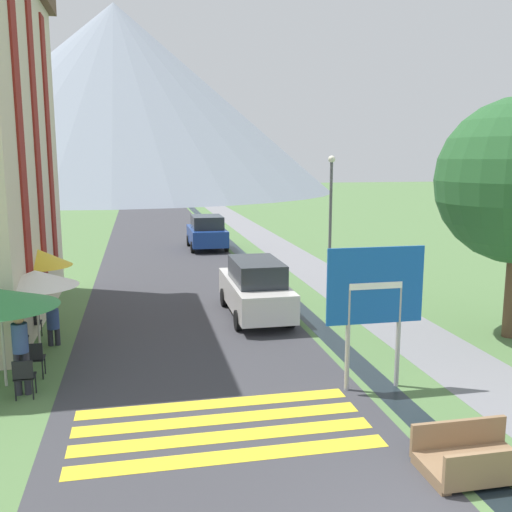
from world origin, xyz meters
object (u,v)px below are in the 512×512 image
at_px(road_sign, 375,296).
at_px(cafe_chair_nearest, 24,375).
at_px(cafe_umbrella_middle_white, 35,278).
at_px(cafe_umbrella_front_green, 0,298).
at_px(cafe_chair_far_right, 33,321).
at_px(person_seated_far, 53,321).
at_px(cafe_chair_near_left, 34,357).
at_px(footbridge, 475,460).
at_px(streetlamp, 331,207).
at_px(person_standing_terrace, 21,348).
at_px(parked_car_near, 255,288).
at_px(cafe_umbrella_rear_yellow, 37,258).
at_px(person_seated_near, 18,340).
at_px(parked_car_far, 207,232).
at_px(cafe_chair_middle, 18,337).

bearing_deg(road_sign, cafe_chair_nearest, 172.61).
bearing_deg(cafe_umbrella_middle_white, road_sign, -27.26).
bearing_deg(cafe_umbrella_front_green, cafe_umbrella_middle_white, 79.76).
height_order(cafe_chair_far_right, cafe_chair_nearest, same).
bearing_deg(person_seated_far, cafe_chair_near_left, -92.16).
xyz_separation_m(road_sign, footbridge, (0.26, -3.48, -1.82)).
bearing_deg(cafe_chair_near_left, person_seated_far, 94.61).
xyz_separation_m(cafe_umbrella_front_green, cafe_umbrella_middle_white, (0.38, 2.09, -0.03)).
bearing_deg(streetlamp, person_standing_terrace, -136.36).
xyz_separation_m(parked_car_near, cafe_umbrella_rear_yellow, (-6.39, 0.21, 1.16)).
distance_m(cafe_chair_nearest, cafe_umbrella_front_green, 1.74).
distance_m(road_sign, cafe_chair_nearest, 7.46).
bearing_deg(cafe_chair_near_left, cafe_chair_nearest, -84.43).
bearing_deg(person_seated_near, parked_car_far, 68.82).
distance_m(cafe_umbrella_front_green, cafe_umbrella_middle_white, 2.12).
bearing_deg(cafe_chair_near_left, parked_car_near, 40.83).
relative_size(parked_car_far, cafe_chair_far_right, 4.54).
bearing_deg(footbridge, person_seated_near, 141.43).
relative_size(road_sign, streetlamp, 0.62).
distance_m(parked_car_far, cafe_umbrella_front_green, 19.01).
bearing_deg(cafe_umbrella_front_green, cafe_chair_nearest, -55.73).
xyz_separation_m(parked_car_far, cafe_chair_near_left, (-5.97, -17.51, -0.40)).
relative_size(footbridge, streetlamp, 0.34).
relative_size(parked_car_far, cafe_umbrella_middle_white, 1.79).
distance_m(road_sign, cafe_chair_middle, 8.79).
distance_m(cafe_chair_far_right, cafe_chair_nearest, 4.09).
height_order(cafe_chair_middle, cafe_chair_near_left, same).
bearing_deg(parked_car_far, parked_car_near, -90.38).
height_order(cafe_chair_far_right, streetlamp, streetlamp).
bearing_deg(cafe_umbrella_rear_yellow, footbridge, -50.54).
relative_size(parked_car_near, cafe_chair_nearest, 5.26).
distance_m(parked_car_near, cafe_chair_nearest, 7.80).
distance_m(road_sign, cafe_chair_far_right, 9.35).
xyz_separation_m(footbridge, cafe_chair_nearest, (-7.50, 4.42, 0.29)).
bearing_deg(parked_car_far, cafe_chair_far_right, -114.07).
relative_size(cafe_umbrella_front_green, person_standing_terrace, 1.40).
height_order(person_seated_near, person_seated_far, person_seated_near).
xyz_separation_m(cafe_chair_middle, person_seated_far, (0.73, 0.75, 0.15)).
bearing_deg(road_sign, cafe_umbrella_front_green, 167.48).
bearing_deg(person_standing_terrace, cafe_chair_nearest, -71.93).
relative_size(footbridge, cafe_umbrella_rear_yellow, 0.73).
distance_m(cafe_chair_middle, streetlamp, 12.93).
distance_m(cafe_chair_nearest, person_seated_near, 2.00).
xyz_separation_m(parked_car_near, cafe_chair_far_right, (-6.41, -1.01, -0.40)).
bearing_deg(cafe_chair_middle, footbridge, -50.16).
distance_m(cafe_chair_far_right, streetlamp, 12.14).
bearing_deg(cafe_chair_nearest, parked_car_near, 13.21).
bearing_deg(parked_car_far, cafe_chair_middle, -112.54).
relative_size(parked_car_near, person_seated_near, 3.73).
relative_size(parked_car_near, cafe_umbrella_front_green, 1.82).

